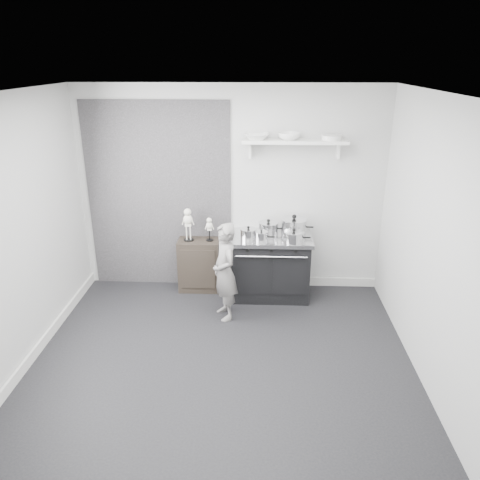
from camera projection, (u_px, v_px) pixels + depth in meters
name	position (u px, v px, depth m)	size (l,w,h in m)	color
ground	(221.00, 359.00, 4.95)	(4.00, 4.00, 0.00)	black
room_shell	(211.00, 207.00, 4.50)	(4.02, 3.62, 2.71)	beige
wall_shelf	(295.00, 142.00, 5.75)	(1.30, 0.26, 0.24)	white
stove	(270.00, 266.00, 6.15)	(1.05, 0.65, 0.84)	black
side_cabinet	(199.00, 265.00, 6.34)	(0.55, 0.32, 0.72)	black
child	(225.00, 272.00, 5.56)	(0.44, 0.29, 1.21)	gray
pot_front_left	(248.00, 234.00, 5.88)	(0.29, 0.20, 0.17)	silver
pot_back_left	(268.00, 228.00, 6.08)	(0.35, 0.26, 0.19)	silver
pot_back_right	(294.00, 226.00, 6.05)	(0.42, 0.34, 0.26)	silver
pot_front_right	(294.00, 237.00, 5.79)	(0.33, 0.25, 0.18)	silver
pot_front_center	(261.00, 236.00, 5.83)	(0.26, 0.17, 0.15)	silver
skeleton_full	(188.00, 222.00, 6.12)	(0.14, 0.09, 0.51)	white
skeleton_torso	(209.00, 228.00, 6.13)	(0.10, 0.07, 0.37)	white
bowl_large	(256.00, 136.00, 5.74)	(0.32, 0.32, 0.08)	white
bowl_small	(289.00, 136.00, 5.72)	(0.27, 0.27, 0.08)	white
plate_stack	(331.00, 138.00, 5.70)	(0.24, 0.24, 0.06)	silver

